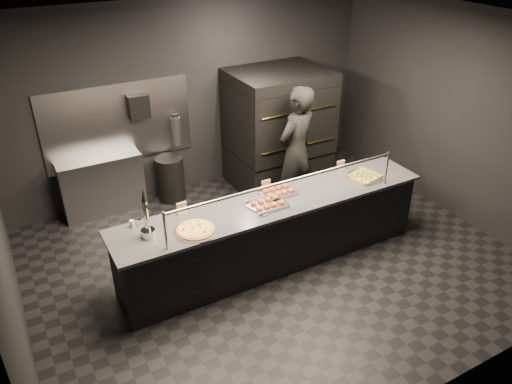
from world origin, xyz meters
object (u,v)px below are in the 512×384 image
service_counter (274,232)px  beer_tap (147,223)px  prep_shelf (103,186)px  round_pizza (196,230)px  pizza_oven (278,128)px  slider_tray_b (278,191)px  square_pizza (365,176)px  trash_bin (171,178)px  fire_extinguisher (176,130)px  slider_tray_a (267,204)px  worker (296,151)px  towel_dispenser (138,106)px

service_counter → beer_tap: beer_tap is taller
prep_shelf → round_pizza: (0.50, -2.46, 0.49)m
pizza_oven → slider_tray_b: pizza_oven is taller
prep_shelf → square_pizza: 3.83m
round_pizza → beer_tap: bearing=163.1°
beer_tap → square_pizza: size_ratio=1.26×
pizza_oven → prep_shelf: size_ratio=1.59×
pizza_oven → square_pizza: bearing=-85.0°
service_counter → trash_bin: (-0.57, 2.22, -0.11)m
pizza_oven → beer_tap: pizza_oven is taller
square_pizza → trash_bin: square_pizza is taller
prep_shelf → fire_extinguisher: (1.25, 0.08, 0.61)m
prep_shelf → slider_tray_a: size_ratio=2.37×
slider_tray_a → trash_bin: slider_tray_a is taller
prep_shelf → worker: 2.93m
service_counter → pizza_oven: bearing=57.7°
fire_extinguisher → round_pizza: size_ratio=1.01×
pizza_oven → towel_dispenser: 2.23m
slider_tray_b → worker: bearing=46.1°
service_counter → worker: (0.95, 0.99, 0.52)m
service_counter → slider_tray_b: bearing=46.2°
prep_shelf → worker: size_ratio=0.61×
beer_tap → trash_bin: size_ratio=0.84×
beer_tap → worker: 2.74m
worker → prep_shelf: bearing=-47.6°
prep_shelf → towel_dispenser: bearing=5.7°
service_counter → worker: bearing=46.1°
towel_dispenser → beer_tap: (-0.70, -2.38, -0.46)m
fire_extinguisher → beer_tap: (-1.25, -2.39, 0.03)m
trash_bin → prep_shelf: bearing=174.4°
service_counter → fire_extinguisher: bearing=98.3°
worker → towel_dispenser: bearing=-57.1°
service_counter → fire_extinguisher: size_ratio=8.12×
pizza_oven → trash_bin: pizza_oven is taller
pizza_oven → beer_tap: (-2.80, -1.89, 0.12)m
worker → beer_tap: bearing=1.0°
service_counter → square_pizza: bearing=-2.1°
fire_extinguisher → round_pizza: bearing=-106.5°
beer_tap → square_pizza: beer_tap is taller
towel_dispenser → square_pizza: size_ratio=0.73×
beer_tap → round_pizza: beer_tap is taller
towel_dispenser → trash_bin: (0.33, -0.17, -1.19)m
pizza_oven → trash_bin: bearing=169.8°
round_pizza → towel_dispenser: bearing=85.4°
round_pizza → slider_tray_a: 0.98m
pizza_oven → fire_extinguisher: size_ratio=3.78×
slider_tray_a → slider_tray_b: (0.27, 0.20, -0.00)m
beer_tap → service_counter: bearing=-0.3°
square_pizza → worker: 1.12m
towel_dispenser → beer_tap: bearing=-106.4°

